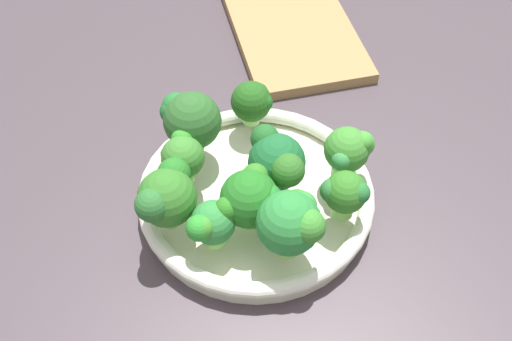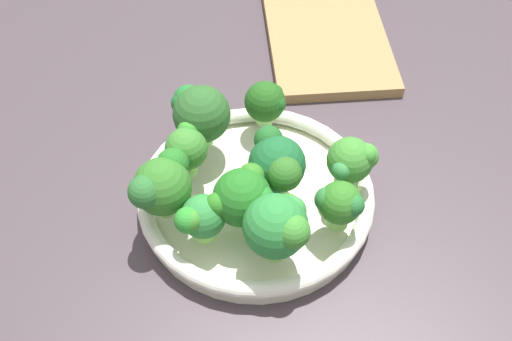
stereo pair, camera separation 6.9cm
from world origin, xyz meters
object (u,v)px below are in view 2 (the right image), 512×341
object	(u,v)px
broccoli_floret_3	(279,226)
broccoli_floret_9	(244,197)
broccoli_floret_1	(201,218)
broccoli_floret_8	(352,162)
broccoli_floret_6	(340,202)
broccoli_floret_2	(162,185)
broccoli_floret_5	(186,148)
broccoli_floret_7	(199,113)
cutting_board	(326,35)
broccoli_floret_4	(266,102)
broccoli_floret_0	(277,164)
bowl	(256,196)

from	to	relation	value
broccoli_floret_3	broccoli_floret_9	world-z (taller)	broccoli_floret_3
broccoli_floret_1	broccoli_floret_8	world-z (taller)	broccoli_floret_8
broccoli_floret_6	broccoli_floret_9	bearing A→B (deg)	97.95
broccoli_floret_2	broccoli_floret_5	world-z (taller)	broccoli_floret_2
broccoli_floret_2	broccoli_floret_9	xyz separation A→B (cm)	(-0.14, -8.71, -0.30)
broccoli_floret_9	broccoli_floret_8	bearing A→B (deg)	-58.41
broccoli_floret_2	broccoli_floret_8	distance (cm)	20.65
broccoli_floret_7	cutting_board	distance (cm)	30.18
broccoli_floret_1	broccoli_floret_4	world-z (taller)	broccoli_floret_4
broccoli_floret_5	cutting_board	world-z (taller)	broccoli_floret_5
broccoli_floret_3	broccoli_floret_8	world-z (taller)	broccoli_floret_3
broccoli_floret_4	broccoli_floret_1	bearing A→B (deg)	166.54
broccoli_floret_5	broccoli_floret_2	bearing A→B (deg)	168.72
broccoli_floret_0	broccoli_floret_6	bearing A→B (deg)	-117.45
broccoli_floret_1	broccoli_floret_8	bearing A→B (deg)	-58.41
broccoli_floret_8	cutting_board	world-z (taller)	broccoli_floret_8
broccoli_floret_2	broccoli_floret_4	xyz separation A→B (cm)	(15.43, -8.99, -1.38)
broccoli_floret_0	broccoli_floret_3	bearing A→B (deg)	-171.82
broccoli_floret_1	bowl	bearing A→B (deg)	-32.31
broccoli_floret_4	broccoli_floret_9	world-z (taller)	broccoli_floret_9
bowl	broccoli_floret_6	xyz separation A→B (cm)	(-3.46, -9.34, 5.21)
broccoli_floret_1	broccoli_floret_4	size ratio (longest dim) A/B	0.96
broccoli_floret_3	broccoli_floret_8	size ratio (longest dim) A/B	1.20
cutting_board	broccoli_floret_5	bearing A→B (deg)	155.87
broccoli_floret_6	broccoli_floret_5	bearing A→B (deg)	74.53
broccoli_floret_1	broccoli_floret_3	xyz separation A→B (cm)	(-0.98, -8.15, 1.67)
broccoli_floret_3	broccoli_floret_1	bearing A→B (deg)	83.18
broccoli_floret_1	broccoli_floret_6	xyz separation A→B (cm)	(3.88, -13.98, 0.36)
broccoli_floret_2	broccoli_floret_6	distance (cm)	18.71
cutting_board	broccoli_floret_6	bearing A→B (deg)	-174.31
broccoli_floret_5	broccoli_floret_8	size ratio (longest dim) A/B	0.93
broccoli_floret_8	broccoli_floret_9	size ratio (longest dim) A/B	0.93
broccoli_floret_6	broccoli_floret_7	world-z (taller)	broccoli_floret_7
broccoli_floret_0	broccoli_floret_1	distance (cm)	10.29
broccoli_floret_8	broccoli_floret_1	bearing A→B (deg)	121.59
bowl	broccoli_floret_8	bearing A→B (deg)	-79.85
bowl	broccoli_floret_0	world-z (taller)	broccoli_floret_0
broccoli_floret_0	broccoli_floret_9	bearing A→B (deg)	150.26
broccoli_floret_4	broccoli_floret_2	bearing A→B (deg)	149.78
broccoli_floret_7	cutting_board	bearing A→B (deg)	-27.05
broccoli_floret_9	broccoli_floret_6	bearing A→B (deg)	-82.05
bowl	broccoli_floret_3	xyz separation A→B (cm)	(-8.31, -3.51, 6.52)
broccoli_floret_8	broccoli_floret_3	bearing A→B (deg)	146.32
broccoli_floret_5	broccoli_floret_8	bearing A→B (deg)	-88.52
broccoli_floret_4	broccoli_floret_8	bearing A→B (deg)	-129.98
broccoli_floret_4	broccoli_floret_5	xyz separation A→B (cm)	(-9.36, 7.77, 0.75)
bowl	broccoli_floret_7	distance (cm)	11.68
broccoli_floret_2	broccoli_floret_8	bearing A→B (deg)	-71.52
broccoli_floret_1	broccoli_floret_6	size ratio (longest dim) A/B	0.92
bowl	broccoli_floret_0	xyz separation A→B (cm)	(0.20, -2.29, 5.88)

